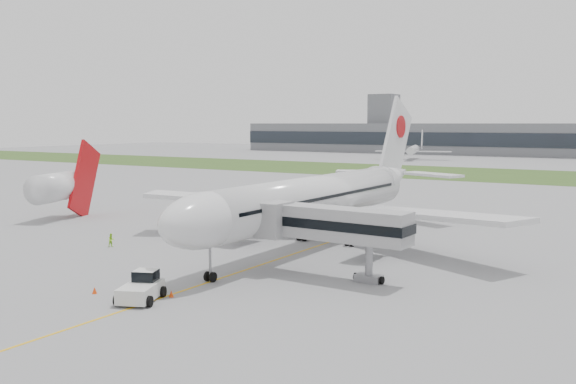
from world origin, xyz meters
The scene contains 13 objects.
ground centered at (0.00, 0.00, 0.00)m, with size 600.00×600.00×0.00m, color gray.
apron_markings centered at (0.00, -5.00, 0.00)m, with size 70.00×70.00×0.04m, color gold, non-canonical shape.
grass_strip centered at (0.00, 120.00, 0.01)m, with size 600.00×50.00×0.02m, color #324C1C.
control_tower centered at (-90.00, 232.00, 0.00)m, with size 12.00×12.00×56.00m, color slate, non-canonical shape.
airliner centered at (0.00, 4.87, 5.66)m, with size 48.13×53.95×17.88m.
pushback_tug centered at (-0.88, -22.52, 1.03)m, with size 4.19×4.97×2.24m.
jet_bridge centered at (8.22, -8.24, 4.94)m, with size 14.49×4.13×6.67m.
safety_cone_left centered at (-5.60, -23.18, 0.28)m, with size 0.41×0.41×0.57m, color #E43E0C.
safety_cone_right centered at (0.50, -20.65, 0.28)m, with size 0.40×0.40×0.55m, color #E43E0C.
ground_crew_near centered at (-1.84, -19.84, 0.92)m, with size 0.67×0.44×1.84m, color #9ED022.
ground_crew_far centered at (-19.73, -8.19, 0.77)m, with size 0.75×0.58×1.54m, color #A6F829.
neighbor_aircraft centered at (-42.37, 2.97, 4.84)m, with size 7.08×15.09×12.22m.
distant_aircraft_left centered at (-54.17, 177.66, 0.00)m, with size 28.88×25.48×11.04m, color silver, non-canonical shape.
Camera 1 is at (35.13, -58.69, 13.96)m, focal length 40.00 mm.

